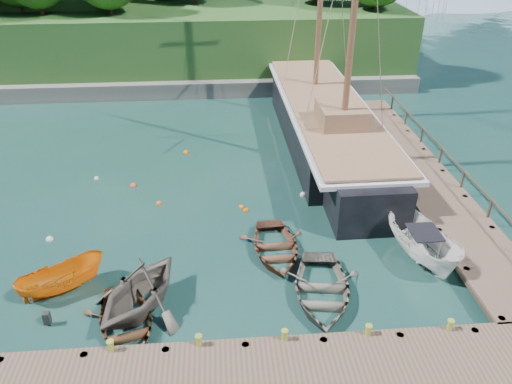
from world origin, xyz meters
TOP-DOWN VIEW (x-y plane):
  - ground at (0.00, 0.00)m, footprint 160.00×160.00m
  - dock_near at (2.00, -6.50)m, footprint 20.00×3.20m
  - dock_east at (11.50, 7.00)m, footprint 3.20×24.00m
  - bollard_0 at (-4.00, -5.10)m, footprint 0.26×0.26m
  - bollard_1 at (-1.00, -5.10)m, footprint 0.26×0.26m
  - bollard_2 at (2.00, -5.10)m, footprint 0.26×0.26m
  - bollard_3 at (5.00, -5.10)m, footprint 0.26×0.26m
  - bollard_4 at (8.00, -5.10)m, footprint 0.26×0.26m
  - rowboat_0 at (-3.81, -3.47)m, footprint 3.99×4.81m
  - rowboat_1 at (-3.33, -2.52)m, footprint 5.60×5.83m
  - rowboat_2 at (2.35, 0.71)m, footprint 3.24×4.41m
  - rowboat_3 at (3.87, -2.38)m, footprint 4.03×5.20m
  - motorboat_orange at (-6.69, -1.05)m, footprint 3.83×2.97m
  - cabin_boat_white at (8.85, -0.17)m, footprint 2.78×5.21m
  - schooner at (7.09, 12.65)m, footprint 5.45×28.58m
  - mooring_buoy_0 at (-8.29, 2.65)m, footprint 0.36×0.36m
  - mooring_buoy_1 at (-3.36, 5.55)m, footprint 0.32×0.32m
  - mooring_buoy_2 at (1.01, 4.84)m, footprint 0.29×0.29m
  - mooring_buoy_3 at (4.49, 5.85)m, footprint 0.35×0.35m
  - mooring_buoy_4 at (-4.99, 7.67)m, footprint 0.35×0.35m
  - mooring_buoy_5 at (-2.17, 11.80)m, footprint 0.35×0.35m
  - mooring_buoy_6 at (-7.26, 8.71)m, footprint 0.28×0.28m
  - mooring_buoy_7 at (1.24, 4.49)m, footprint 0.30×0.30m
  - headland at (-12.88, 31.36)m, footprint 51.00×19.31m

SIDE VIEW (x-z plane):
  - ground at x=0.00m, z-range 0.00..0.00m
  - bollard_0 at x=-4.00m, z-range -0.23..0.23m
  - bollard_1 at x=-1.00m, z-range -0.23..0.23m
  - bollard_2 at x=2.00m, z-range -0.23..0.23m
  - bollard_3 at x=5.00m, z-range -0.23..0.23m
  - bollard_4 at x=8.00m, z-range -0.23..0.23m
  - rowboat_0 at x=-3.81m, z-range -0.43..0.43m
  - rowboat_1 at x=-3.33m, z-range -1.19..1.19m
  - rowboat_2 at x=2.35m, z-range -0.44..0.44m
  - rowboat_3 at x=3.87m, z-range -0.50..0.50m
  - motorboat_orange at x=-6.69m, z-range -0.70..0.70m
  - cabin_boat_white at x=8.85m, z-range -0.96..0.96m
  - mooring_buoy_0 at x=-8.29m, z-range -0.18..0.18m
  - mooring_buoy_1 at x=-3.36m, z-range -0.16..0.16m
  - mooring_buoy_2 at x=1.01m, z-range -0.15..0.15m
  - mooring_buoy_3 at x=4.49m, z-range -0.17..0.17m
  - mooring_buoy_4 at x=-4.99m, z-range -0.17..0.17m
  - mooring_buoy_5 at x=-2.17m, z-range -0.18..0.18m
  - mooring_buoy_6 at x=-7.26m, z-range -0.14..0.14m
  - mooring_buoy_7 at x=1.24m, z-range -0.15..0.15m
  - dock_near at x=2.00m, z-range -0.12..0.98m
  - dock_east at x=11.50m, z-range -0.12..0.98m
  - schooner at x=7.09m, z-range -9.41..11.76m
  - headland at x=-12.88m, z-range -0.91..11.99m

